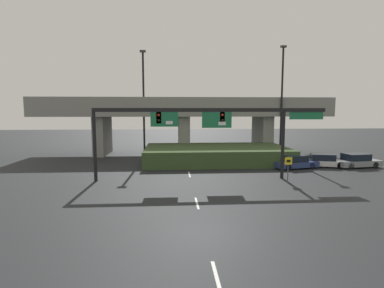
{
  "coord_description": "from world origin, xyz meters",
  "views": [
    {
      "loc": [
        -1.52,
        -13.69,
        5.88
      ],
      "look_at": [
        0.0,
        9.58,
        3.25
      ],
      "focal_mm": 28.0,
      "sensor_mm": 36.0,
      "label": 1
    }
  ],
  "objects_px": {
    "highway_light_pole_near": "(282,99)",
    "signal_gantry": "(206,121)",
    "speed_limit_sign": "(288,166)",
    "parked_sedan_near_right": "(295,162)",
    "highway_light_pole_far": "(144,102)",
    "parked_sedan_mid_right": "(324,161)",
    "parked_sedan_far_right": "(357,161)"
  },
  "relations": [
    {
      "from": "speed_limit_sign",
      "to": "highway_light_pole_far",
      "type": "xyz_separation_m",
      "value": [
        -12.86,
        13.91,
        5.5
      ]
    },
    {
      "from": "signal_gantry",
      "to": "highway_light_pole_far",
      "type": "bearing_deg",
      "value": 117.11
    },
    {
      "from": "signal_gantry",
      "to": "parked_sedan_mid_right",
      "type": "height_order",
      "value": "signal_gantry"
    },
    {
      "from": "highway_light_pole_near",
      "to": "parked_sedan_mid_right",
      "type": "relative_size",
      "value": 2.94
    },
    {
      "from": "highway_light_pole_near",
      "to": "signal_gantry",
      "type": "bearing_deg",
      "value": -132.21
    },
    {
      "from": "parked_sedan_near_right",
      "to": "speed_limit_sign",
      "type": "bearing_deg",
      "value": -129.84
    },
    {
      "from": "speed_limit_sign",
      "to": "highway_light_pole_near",
      "type": "height_order",
      "value": "highway_light_pole_near"
    },
    {
      "from": "highway_light_pole_near",
      "to": "parked_sedan_mid_right",
      "type": "xyz_separation_m",
      "value": [
        2.13,
        -6.96,
        -6.63
      ]
    },
    {
      "from": "signal_gantry",
      "to": "parked_sedan_mid_right",
      "type": "xyz_separation_m",
      "value": [
        12.96,
        4.99,
        -4.4
      ]
    },
    {
      "from": "speed_limit_sign",
      "to": "parked_sedan_mid_right",
      "type": "bearing_deg",
      "value": 45.73
    },
    {
      "from": "signal_gantry",
      "to": "parked_sedan_far_right",
      "type": "xyz_separation_m",
      "value": [
        16.27,
        4.52,
        -4.37
      ]
    },
    {
      "from": "highway_light_pole_near",
      "to": "highway_light_pole_far",
      "type": "distance_m",
      "value": 17.15
    },
    {
      "from": "highway_light_pole_near",
      "to": "parked_sedan_near_right",
      "type": "distance_m",
      "value": 10.13
    },
    {
      "from": "speed_limit_sign",
      "to": "highway_light_pole_far",
      "type": "relative_size",
      "value": 0.16
    },
    {
      "from": "parked_sedan_mid_right",
      "to": "parked_sedan_far_right",
      "type": "height_order",
      "value": "parked_sedan_far_right"
    },
    {
      "from": "highway_light_pole_near",
      "to": "highway_light_pole_far",
      "type": "xyz_separation_m",
      "value": [
        -17.14,
        0.37,
        -0.35
      ]
    },
    {
      "from": "speed_limit_sign",
      "to": "highway_light_pole_near",
      "type": "bearing_deg",
      "value": 72.44
    },
    {
      "from": "speed_limit_sign",
      "to": "parked_sedan_mid_right",
      "type": "xyz_separation_m",
      "value": [
        6.41,
        6.58,
        -0.78
      ]
    },
    {
      "from": "signal_gantry",
      "to": "parked_sedan_near_right",
      "type": "relative_size",
      "value": 4.14
    },
    {
      "from": "parked_sedan_far_right",
      "to": "parked_sedan_near_right",
      "type": "bearing_deg",
      "value": 173.41
    },
    {
      "from": "highway_light_pole_far",
      "to": "parked_sedan_near_right",
      "type": "relative_size",
      "value": 2.76
    },
    {
      "from": "signal_gantry",
      "to": "parked_sedan_far_right",
      "type": "distance_m",
      "value": 17.44
    },
    {
      "from": "parked_sedan_mid_right",
      "to": "highway_light_pole_near",
      "type": "bearing_deg",
      "value": 121.24
    },
    {
      "from": "speed_limit_sign",
      "to": "highway_light_pole_near",
      "type": "relative_size",
      "value": 0.16
    },
    {
      "from": "speed_limit_sign",
      "to": "parked_sedan_near_right",
      "type": "relative_size",
      "value": 0.45
    },
    {
      "from": "speed_limit_sign",
      "to": "parked_sedan_far_right",
      "type": "bearing_deg",
      "value": 32.15
    },
    {
      "from": "speed_limit_sign",
      "to": "parked_sedan_near_right",
      "type": "bearing_deg",
      "value": 62.66
    },
    {
      "from": "speed_limit_sign",
      "to": "highway_light_pole_far",
      "type": "distance_m",
      "value": 19.72
    },
    {
      "from": "highway_light_pole_near",
      "to": "parked_sedan_mid_right",
      "type": "distance_m",
      "value": 9.84
    },
    {
      "from": "signal_gantry",
      "to": "parked_sedan_near_right",
      "type": "xyz_separation_m",
      "value": [
        9.64,
        4.38,
        -4.4
      ]
    },
    {
      "from": "signal_gantry",
      "to": "speed_limit_sign",
      "type": "distance_m",
      "value": 7.65
    },
    {
      "from": "highway_light_pole_far",
      "to": "parked_sedan_far_right",
      "type": "xyz_separation_m",
      "value": [
        22.58,
        -7.8,
        -6.25
      ]
    }
  ]
}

